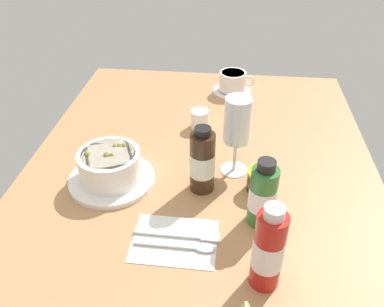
{
  "coord_description": "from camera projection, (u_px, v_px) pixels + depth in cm",
  "views": [
    {
      "loc": [
        75.21,
        6.1,
        57.75
      ],
      "look_at": [
        2.88,
        -1.66,
        6.06
      ],
      "focal_mm": 37.07,
      "sensor_mm": 36.0,
      "label": 1
    }
  ],
  "objects": [
    {
      "name": "porridge_bowl",
      "position": [
        110.0,
        168.0,
        0.89
      ],
      "size": [
        19.52,
        19.52,
        8.65
      ],
      "color": "white",
      "rests_on": "ground_plane"
    },
    {
      "name": "sauce_bottle_red",
      "position": [
        268.0,
        250.0,
        0.64
      ],
      "size": [
        5.21,
        5.21,
        17.24
      ],
      "color": "#B21E19",
      "rests_on": "ground_plane"
    },
    {
      "name": "coffee_cup",
      "position": [
        233.0,
        82.0,
        1.26
      ],
      "size": [
        12.38,
        13.21,
        6.66
      ],
      "color": "white",
      "rests_on": "ground_plane"
    },
    {
      "name": "cutlery_setting",
      "position": [
        177.0,
        240.0,
        0.76
      ],
      "size": [
        12.75,
        16.82,
        0.9
      ],
      "color": "white",
      "rests_on": "ground_plane"
    },
    {
      "name": "jam_jar",
      "position": [
        260.0,
        180.0,
        0.87
      ],
      "size": [
        6.02,
        6.02,
        5.19
      ],
      "color": "#432513",
      "rests_on": "ground_plane"
    },
    {
      "name": "creamer_jug",
      "position": [
        200.0,
        119.0,
        1.09
      ],
      "size": [
        5.06,
        5.79,
        5.66
      ],
      "color": "white",
      "rests_on": "ground_plane"
    },
    {
      "name": "wine_glass",
      "position": [
        237.0,
        124.0,
        0.87
      ],
      "size": [
        6.46,
        6.46,
        18.98
      ],
      "color": "white",
      "rests_on": "ground_plane"
    },
    {
      "name": "sauce_bottle_brown",
      "position": [
        202.0,
        162.0,
        0.85
      ],
      "size": [
        5.52,
        5.52,
        15.73
      ],
      "color": "#382314",
      "rests_on": "ground_plane"
    },
    {
      "name": "sauce_bottle_green",
      "position": [
        263.0,
        195.0,
        0.77
      ],
      "size": [
        5.5,
        5.5,
        14.93
      ],
      "color": "#337233",
      "rests_on": "ground_plane"
    },
    {
      "name": "ground_plane",
      "position": [
        200.0,
        173.0,
        0.96
      ],
      "size": [
        110.0,
        84.0,
        3.0
      ],
      "primitive_type": "cube",
      "color": "#B27F51"
    }
  ]
}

